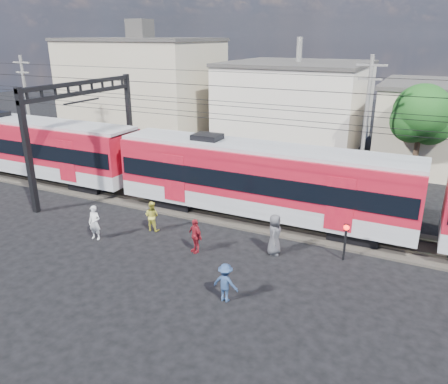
{
  "coord_description": "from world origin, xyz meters",
  "views": [
    {
      "loc": [
        9.82,
        -12.65,
        9.58
      ],
      "look_at": [
        1.24,
        5.0,
        2.49
      ],
      "focal_mm": 35.0,
      "sensor_mm": 36.0,
      "label": 1
    }
  ],
  "objects_px": {
    "commuter_train": "(265,179)",
    "pedestrian_c": "(225,283)",
    "crossing_signal": "(346,235)",
    "pedestrian_a": "(95,223)"
  },
  "relations": [
    {
      "from": "pedestrian_a",
      "to": "crossing_signal",
      "type": "xyz_separation_m",
      "value": [
        11.53,
        3.18,
        0.36
      ]
    },
    {
      "from": "commuter_train",
      "to": "pedestrian_c",
      "type": "bearing_deg",
      "value": -79.42
    },
    {
      "from": "pedestrian_a",
      "to": "crossing_signal",
      "type": "bearing_deg",
      "value": 9.65
    },
    {
      "from": "pedestrian_c",
      "to": "commuter_train",
      "type": "bearing_deg",
      "value": -78.54
    },
    {
      "from": "pedestrian_a",
      "to": "pedestrian_c",
      "type": "distance_m",
      "value": 8.37
    },
    {
      "from": "pedestrian_c",
      "to": "crossing_signal",
      "type": "xyz_separation_m",
      "value": [
        3.4,
        5.2,
        0.45
      ]
    },
    {
      "from": "pedestrian_c",
      "to": "crossing_signal",
      "type": "bearing_deg",
      "value": -122.32
    },
    {
      "from": "commuter_train",
      "to": "crossing_signal",
      "type": "distance_m",
      "value": 5.62
    },
    {
      "from": "commuter_train",
      "to": "crossing_signal",
      "type": "xyz_separation_m",
      "value": [
        4.85,
        -2.58,
        -1.17
      ]
    },
    {
      "from": "crossing_signal",
      "to": "pedestrian_c",
      "type": "bearing_deg",
      "value": -123.2
    }
  ]
}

